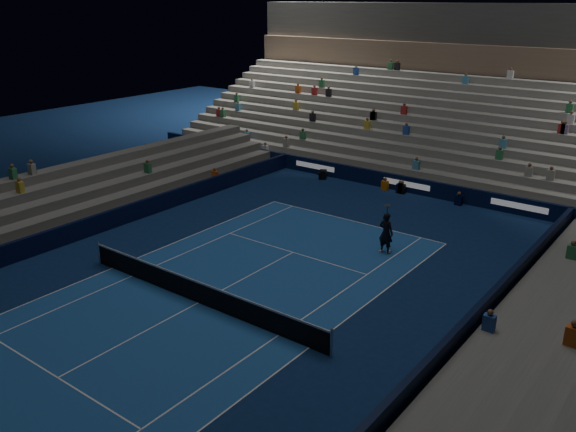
{
  "coord_description": "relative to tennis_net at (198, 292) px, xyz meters",
  "views": [
    {
      "loc": [
        15.96,
        -15.09,
        11.64
      ],
      "look_at": [
        0.0,
        6.0,
        2.0
      ],
      "focal_mm": 37.58,
      "sensor_mm": 36.0,
      "label": 1
    }
  ],
  "objects": [
    {
      "name": "tennis_net",
      "position": [
        0.0,
        0.0,
        0.0
      ],
      "size": [
        12.9,
        0.1,
        1.1
      ],
      "color": "#B2B2B7",
      "rests_on": "ground"
    },
    {
      "name": "ground",
      "position": [
        0.0,
        0.0,
        -0.5
      ],
      "size": [
        90.0,
        90.0,
        0.0
      ],
      "primitive_type": "plane",
      "color": "#0C204A",
      "rests_on": "ground"
    },
    {
      "name": "grandstand_east",
      "position": [
        13.17,
        0.0,
        0.41
      ],
      "size": [
        5.0,
        37.0,
        2.5
      ],
      "color": "slate",
      "rests_on": "ground"
    },
    {
      "name": "sponsor_barrier_far",
      "position": [
        0.0,
        18.5,
        -0.0
      ],
      "size": [
        44.0,
        0.25,
        1.0
      ],
      "primitive_type": "cube",
      "color": "black",
      "rests_on": "ground"
    },
    {
      "name": "sponsor_barrier_east",
      "position": [
        9.7,
        0.0,
        -0.0
      ],
      "size": [
        0.25,
        37.0,
        1.0
      ],
      "primitive_type": "cube",
      "color": "black",
      "rests_on": "ground"
    },
    {
      "name": "tennis_player",
      "position": [
        3.55,
        9.09,
        0.52
      ],
      "size": [
        0.76,
        0.52,
        2.04
      ],
      "primitive_type": "imported",
      "rotation": [
        0.0,
        0.0,
        3.1
      ],
      "color": "black",
      "rests_on": "ground"
    },
    {
      "name": "grandstand_west",
      "position": [
        -13.17,
        0.0,
        0.41
      ],
      "size": [
        5.0,
        37.0,
        2.5
      ],
      "color": "slate",
      "rests_on": "ground"
    },
    {
      "name": "sponsor_barrier_west",
      "position": [
        -9.7,
        0.0,
        -0.0
      ],
      "size": [
        0.25,
        37.0,
        1.0
      ],
      "primitive_type": "cube",
      "color": "black",
      "rests_on": "ground"
    },
    {
      "name": "grandstand_main",
      "position": [
        0.0,
        27.9,
        2.87
      ],
      "size": [
        44.0,
        15.2,
        11.2
      ],
      "color": "slate",
      "rests_on": "ground"
    },
    {
      "name": "court_surface",
      "position": [
        0.0,
        0.0,
        -0.5
      ],
      "size": [
        10.97,
        23.77,
        0.01
      ],
      "primitive_type": "cube",
      "color": "#1B4F97",
      "rests_on": "ground"
    },
    {
      "name": "broadcast_camera",
      "position": [
        -5.88,
        17.66,
        -0.19
      ],
      "size": [
        0.63,
        0.99,
        0.61
      ],
      "color": "black",
      "rests_on": "ground"
    }
  ]
}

